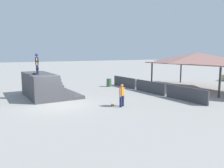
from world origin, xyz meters
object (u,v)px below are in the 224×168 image
skater_on_deck (37,62)px  skateboard_on_ground (113,104)px  trash_bin (109,83)px  bystander_walking (122,94)px  skateboard_on_deck (34,73)px

skater_on_deck → skateboard_on_ground: 6.67m
skateboard_on_ground → trash_bin: bearing=-166.5°
skater_on_deck → skateboard_on_ground: size_ratio=2.11×
bystander_walking → skateboard_on_ground: bearing=73.9°
skateboard_on_deck → skateboard_on_ground: bearing=45.9°
skateboard_on_deck → skateboard_on_ground: skateboard_on_deck is taller
skater_on_deck → trash_bin: size_ratio=1.88×
skateboard_on_deck → bystander_walking: skateboard_on_deck is taller
skateboard_on_deck → trash_bin: 8.66m
skater_on_deck → trash_bin: skater_on_deck is taller
skateboard_on_deck → bystander_walking: (5.63, 4.37, -1.15)m
bystander_walking → trash_bin: 8.95m
skateboard_on_ground → trash_bin: 8.40m
skateboard_on_deck → bystander_walking: 7.21m
skater_on_deck → skateboard_on_ground: (4.57, 3.98, -2.79)m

